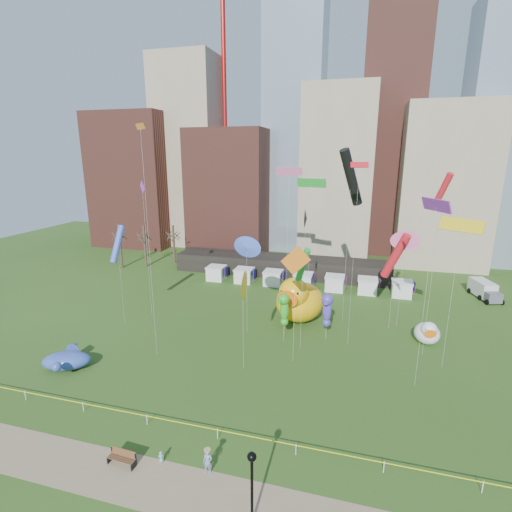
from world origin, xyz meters
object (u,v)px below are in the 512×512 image
(seahorse_purple, at_px, (327,308))
(toddler, at_px, (161,457))
(whale_inflatable, at_px, (67,359))
(woman, at_px, (208,462))
(park_bench, at_px, (122,457))
(box_truck, at_px, (484,290))
(seahorse_green, at_px, (284,307))
(big_duck, at_px, (299,300))
(small_duck, at_px, (427,333))
(lamppost, at_px, (252,481))

(seahorse_purple, relative_size, toddler, 6.51)
(whale_inflatable, height_order, woman, whale_inflatable)
(park_bench, bearing_deg, box_truck, 55.36)
(whale_inflatable, relative_size, woman, 3.28)
(whale_inflatable, bearing_deg, box_truck, 13.35)
(seahorse_green, distance_m, seahorse_purple, 5.00)
(big_duck, distance_m, whale_inflatable, 27.05)
(seahorse_green, xyz_separation_m, toddler, (-4.65, -20.13, -3.77))
(seahorse_green, relative_size, whale_inflatable, 0.99)
(box_truck, bearing_deg, seahorse_green, -155.61)
(woman, bearing_deg, toddler, -179.62)
(seahorse_green, relative_size, box_truck, 0.94)
(box_truck, bearing_deg, woman, -138.40)
(park_bench, bearing_deg, small_duck, 50.44)
(seahorse_green, height_order, woman, seahorse_green)
(seahorse_purple, height_order, whale_inflatable, seahorse_purple)
(toddler, bearing_deg, woman, -1.81)
(small_duck, bearing_deg, box_truck, 59.80)
(lamppost, bearing_deg, park_bench, 168.83)
(park_bench, height_order, woman, woman)
(lamppost, distance_m, woman, 5.29)
(lamppost, height_order, woman, lamppost)
(small_duck, distance_m, park_bench, 33.76)
(box_truck, xyz_separation_m, woman, (-27.35, -41.83, -0.36))
(seahorse_purple, height_order, lamppost, seahorse_purple)
(park_bench, distance_m, woman, 6.10)
(woman, bearing_deg, small_duck, 54.96)
(lamppost, bearing_deg, seahorse_purple, 85.70)
(park_bench, bearing_deg, toddler, 21.87)
(toddler, bearing_deg, whale_inflatable, 148.75)
(seahorse_green, bearing_deg, park_bench, -86.56)
(big_duck, xyz_separation_m, small_duck, (15.15, -2.19, -1.55))
(big_duck, relative_size, seahorse_purple, 1.58)
(whale_inflatable, distance_m, woman, 20.61)
(seahorse_purple, relative_size, park_bench, 2.71)
(seahorse_purple, bearing_deg, big_duck, 138.57)
(park_bench, relative_size, woman, 1.15)
(whale_inflatable, height_order, toddler, whale_inflatable)
(seahorse_purple, bearing_deg, box_truck, 47.08)
(lamppost, bearing_deg, big_duck, 94.14)
(small_duck, height_order, seahorse_green, seahorse_green)
(small_duck, height_order, box_truck, small_duck)
(small_duck, bearing_deg, whale_inflatable, -157.00)
(box_truck, bearing_deg, big_duck, -163.51)
(whale_inflatable, xyz_separation_m, woman, (18.74, -8.59, -0.04))
(big_duck, height_order, seahorse_green, big_duck)
(park_bench, height_order, lamppost, lamppost)
(small_duck, xyz_separation_m, seahorse_green, (-15.84, -3.73, 2.86))
(seahorse_purple, distance_m, box_truck, 29.44)
(seahorse_purple, bearing_deg, toddler, -108.45)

